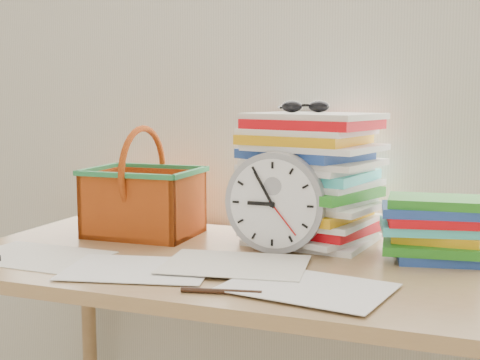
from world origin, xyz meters
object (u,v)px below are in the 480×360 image
at_px(desk, 250,291).
at_px(book_stack, 435,228).
at_px(basket, 143,182).
at_px(paper_stack, 309,178).
at_px(clock, 276,202).

relative_size(desk, book_stack, 5.67).
bearing_deg(basket, book_stack, -0.79).
height_order(paper_stack, basket, paper_stack).
bearing_deg(clock, desk, -109.49).
bearing_deg(clock, paper_stack, 72.86).
bearing_deg(paper_stack, clock, -107.14).
relative_size(paper_stack, basket, 1.15).
bearing_deg(desk, clock, 70.51).
distance_m(paper_stack, basket, 0.45).
xyz_separation_m(desk, paper_stack, (0.08, 0.23, 0.24)).
bearing_deg(book_stack, paper_stack, 167.37).
bearing_deg(desk, paper_stack, 71.93).
bearing_deg(basket, clock, -10.17).
distance_m(clock, book_stack, 0.37).
bearing_deg(paper_stack, desk, -108.07).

